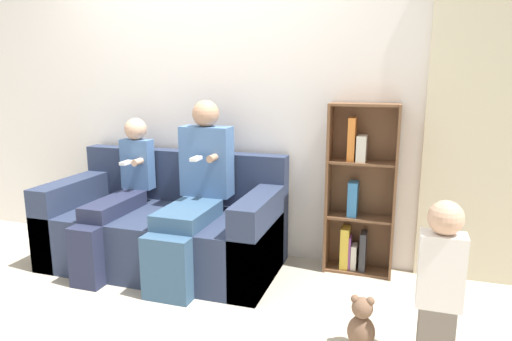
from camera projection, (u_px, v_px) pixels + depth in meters
The scene contains 9 objects.
ground_plane at pixel (151, 297), 3.04m from camera, with size 14.00×14.00×0.00m, color #B2A893.
back_wall at pixel (207, 96), 3.69m from camera, with size 10.00×0.06×2.55m.
curtain_panel at pixel (488, 121), 3.05m from camera, with size 0.79×0.04×2.29m.
couch at pixel (165, 229), 3.51m from camera, with size 1.75×0.86×0.84m.
adult_seated at pixel (195, 189), 3.28m from camera, with size 0.38×0.83×1.27m.
child_seated at pixel (117, 195), 3.44m from camera, with size 0.25×0.85×1.11m.
toddler_standing at pixel (440, 279), 2.26m from camera, with size 0.22×0.17×0.86m.
bookshelf at pixel (359, 196), 3.35m from camera, with size 0.49×0.22×1.25m.
teddy_bear at pixel (361, 324), 2.45m from camera, with size 0.15×0.12×0.30m.
Camera 1 is at (1.52, -2.45, 1.46)m, focal length 32.00 mm.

